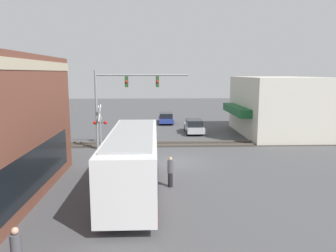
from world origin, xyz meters
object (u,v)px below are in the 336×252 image
Objects in this scene: parked_car_blue at (166,118)px; pedestrian_near_bus at (170,172)px; parked_car_silver at (194,127)px; city_bus at (133,159)px; crossing_signal at (100,123)px.

pedestrian_near_bus is at bearing 178.68° from parked_car_blue.
parked_car_silver is 17.16m from pedestrian_near_bus.
city_bus is 2.80× the size of crossing_signal.
crossing_signal is 0.84× the size of parked_car_silver.
crossing_signal is (10.15, 3.41, 0.45)m from city_bus.
crossing_signal is at bearing 18.57° from city_bus.
city_bus is at bearing 173.96° from parked_car_blue.
pedestrian_near_bus is at bearing -71.27° from city_bus.
city_bus reaches higher than parked_car_blue.
parked_car_blue is (7.06, 2.80, -0.04)m from parked_car_silver.
pedestrian_near_bus is (-9.46, -5.46, -1.40)m from crossing_signal.
crossing_signal reaches higher than pedestrian_near_bus.
city_bus is at bearing 108.73° from pedestrian_near_bus.
city_bus is 2.36m from pedestrian_near_bus.
parked_car_blue is at bearing 21.65° from parked_car_silver.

